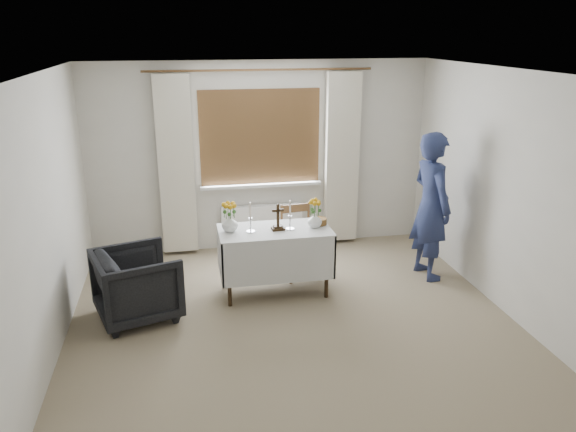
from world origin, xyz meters
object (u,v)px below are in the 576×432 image
(altar_table, at_px, (275,261))
(flower_vase_left, at_px, (230,223))
(armchair, at_px, (137,285))
(wooden_cross, at_px, (278,217))
(wooden_chair, at_px, (300,242))
(flower_vase_right, at_px, (315,220))
(person, at_px, (431,206))

(altar_table, height_order, flower_vase_left, flower_vase_left)
(armchair, relative_size, wooden_cross, 2.68)
(flower_vase_left, bearing_deg, wooden_chair, 22.33)
(wooden_cross, height_order, flower_vase_left, wooden_cross)
(wooden_cross, bearing_deg, armchair, -174.16)
(altar_table, bearing_deg, wooden_chair, 46.03)
(wooden_chair, distance_m, flower_vase_right, 0.58)
(wooden_chair, bearing_deg, armchair, -167.38)
(person, distance_m, wooden_cross, 1.86)
(altar_table, xyz_separation_m, flower_vase_left, (-0.49, 0.03, 0.47))
(altar_table, bearing_deg, wooden_cross, -35.35)
(person, xyz_separation_m, wooden_cross, (-1.86, -0.14, 0.03))
(altar_table, xyz_separation_m, flower_vase_right, (0.45, -0.01, 0.47))
(altar_table, height_order, wooden_cross, wooden_cross)
(wooden_cross, xyz_separation_m, flower_vase_right, (0.42, 0.01, -0.07))
(wooden_cross, bearing_deg, flower_vase_left, 169.71)
(wooden_cross, height_order, flower_vase_right, wooden_cross)
(person, distance_m, flower_vase_right, 1.45)
(flower_vase_right, bearing_deg, flower_vase_left, 177.37)
(flower_vase_left, relative_size, flower_vase_right, 1.11)
(wooden_cross, distance_m, flower_vase_left, 0.53)
(armchair, xyz_separation_m, wooden_cross, (1.52, 0.28, 0.55))
(altar_table, distance_m, person, 1.96)
(wooden_cross, xyz_separation_m, flower_vase_left, (-0.52, 0.05, -0.06))
(wooden_chair, distance_m, armchair, 1.98)
(altar_table, relative_size, armchair, 1.54)
(flower_vase_left, distance_m, flower_vase_right, 0.94)
(altar_table, height_order, flower_vase_right, flower_vase_right)
(altar_table, height_order, armchair, altar_table)
(armchair, bearing_deg, flower_vase_left, -89.07)
(wooden_chair, distance_m, wooden_cross, 0.71)
(person, relative_size, flower_vase_left, 9.45)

